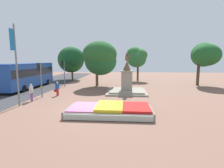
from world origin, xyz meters
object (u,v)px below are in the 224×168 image
traffic_light_far_corner (64,68)px  banner_pole (16,63)px  flower_planter (111,110)px  pedestrian_with_handbag (57,88)px  city_bus (27,74)px  pedestrian_near_planter (31,91)px  traffic_light_mid_block (40,74)px  statue_monument (127,85)px

traffic_light_far_corner → banner_pole: size_ratio=0.56×
flower_planter → pedestrian_with_handbag: size_ratio=3.94×
city_bus → pedestrian_near_planter: bearing=-58.0°
pedestrian_with_handbag → traffic_light_mid_block: bearing=-147.1°
traffic_light_far_corner → city_bus: 4.97m
traffic_light_mid_block → pedestrian_near_planter: size_ratio=2.12×
banner_pole → city_bus: banner_pole is taller
statue_monument → pedestrian_with_handbag: bearing=-163.1°
city_bus → pedestrian_with_handbag: size_ratio=6.78×
traffic_light_far_corner → pedestrian_near_planter: size_ratio=2.25×
flower_planter → pedestrian_with_handbag: bearing=136.5°
flower_planter → pedestrian_near_planter: 8.63m
city_bus → flower_planter: bearing=-40.4°
pedestrian_with_handbag → pedestrian_near_planter: (-1.41, -2.91, 0.12)m
banner_pole → pedestrian_with_handbag: 5.60m
traffic_light_far_corner → pedestrian_with_handbag: traffic_light_far_corner is taller
traffic_light_far_corner → pedestrian_near_planter: (0.17, -9.48, -1.71)m
flower_planter → city_bus: city_bus is taller
flower_planter → traffic_light_far_corner: bearing=122.4°
traffic_light_mid_block → city_bus: size_ratio=0.34×
city_bus → pedestrian_with_handbag: city_bus is taller
city_bus → traffic_light_far_corner: bearing=24.3°
flower_planter → city_bus: size_ratio=0.58×
flower_planter → pedestrian_near_planter: bearing=157.5°
pedestrian_near_planter → statue_monument: bearing=29.9°
pedestrian_near_planter → city_bus: bearing=122.0°
pedestrian_with_handbag → pedestrian_near_planter: bearing=-115.8°
traffic_light_far_corner → pedestrian_with_handbag: size_ratio=2.44×
statue_monument → flower_planter: bearing=-98.1°
flower_planter → pedestrian_near_planter: size_ratio=3.63×
traffic_light_mid_block → statue_monument: bearing=19.7°
pedestrian_with_handbag → pedestrian_near_planter: 3.23m
banner_pole → pedestrian_near_planter: 3.19m
traffic_light_mid_block → pedestrian_near_planter: traffic_light_mid_block is taller
traffic_light_mid_block → city_bus: bearing=130.1°
statue_monument → banner_pole: banner_pole is taller
banner_pole → flower_planter: bearing=-11.6°
traffic_light_far_corner → pedestrian_near_planter: traffic_light_far_corner is taller
traffic_light_far_corner → pedestrian_with_handbag: (1.58, -6.57, -1.82)m
pedestrian_with_handbag → city_bus: bearing=143.1°
traffic_light_far_corner → statue_monument: bearing=-24.2°
flower_planter → city_bus: (-12.61, 10.75, 1.70)m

